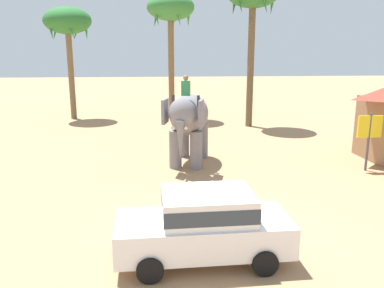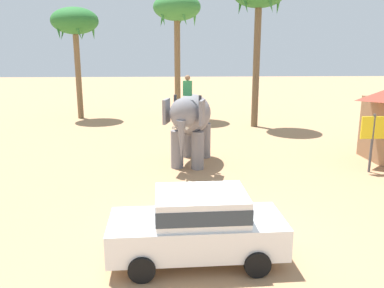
{
  "view_description": "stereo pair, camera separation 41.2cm",
  "coord_description": "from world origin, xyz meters",
  "px_view_note": "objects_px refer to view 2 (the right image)",
  "views": [
    {
      "loc": [
        -1.42,
        -9.42,
        4.97
      ],
      "look_at": [
        -0.37,
        4.41,
        1.6
      ],
      "focal_mm": 37.39,
      "sensor_mm": 36.0,
      "label": 1
    },
    {
      "loc": [
        -1.01,
        -9.45,
        4.97
      ],
      "look_at": [
        -0.37,
        4.41,
        1.6
      ],
      "focal_mm": 37.39,
      "sensor_mm": 36.0,
      "label": 2
    }
  ],
  "objects_px": {
    "signboard_yellow": "(373,132)",
    "palm_tree_near_hut": "(177,11)",
    "palm_tree_behind_elephant": "(75,24)",
    "car_sedan_foreground": "(198,224)",
    "elephant_with_mahout": "(190,119)"
  },
  "relations": [
    {
      "from": "signboard_yellow",
      "to": "palm_tree_near_hut",
      "type": "bearing_deg",
      "value": 120.62
    },
    {
      "from": "palm_tree_behind_elephant",
      "to": "signboard_yellow",
      "type": "relative_size",
      "value": 3.17
    },
    {
      "from": "car_sedan_foreground",
      "to": "signboard_yellow",
      "type": "height_order",
      "value": "signboard_yellow"
    },
    {
      "from": "car_sedan_foreground",
      "to": "elephant_with_mahout",
      "type": "relative_size",
      "value": 1.04
    },
    {
      "from": "car_sedan_foreground",
      "to": "palm_tree_behind_elephant",
      "type": "distance_m",
      "value": 22.0
    },
    {
      "from": "palm_tree_behind_elephant",
      "to": "signboard_yellow",
      "type": "height_order",
      "value": "palm_tree_behind_elephant"
    },
    {
      "from": "car_sedan_foreground",
      "to": "elephant_with_mahout",
      "type": "distance_m",
      "value": 8.19
    },
    {
      "from": "car_sedan_foreground",
      "to": "palm_tree_near_hut",
      "type": "bearing_deg",
      "value": 90.78
    },
    {
      "from": "elephant_with_mahout",
      "to": "palm_tree_near_hut",
      "type": "xyz_separation_m",
      "value": [
        -0.43,
        11.41,
        5.33
      ]
    },
    {
      "from": "car_sedan_foreground",
      "to": "palm_tree_near_hut",
      "type": "relative_size",
      "value": 0.49
    },
    {
      "from": "elephant_with_mahout",
      "to": "palm_tree_behind_elephant",
      "type": "height_order",
      "value": "palm_tree_behind_elephant"
    },
    {
      "from": "elephant_with_mahout",
      "to": "signboard_yellow",
      "type": "height_order",
      "value": "elephant_with_mahout"
    },
    {
      "from": "palm_tree_behind_elephant",
      "to": "palm_tree_near_hut",
      "type": "distance_m",
      "value": 7.02
    },
    {
      "from": "palm_tree_behind_elephant",
      "to": "palm_tree_near_hut",
      "type": "bearing_deg",
      "value": -3.98
    },
    {
      "from": "palm_tree_behind_elephant",
      "to": "palm_tree_near_hut",
      "type": "xyz_separation_m",
      "value": [
        6.95,
        -0.48,
        0.81
      ]
    }
  ]
}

